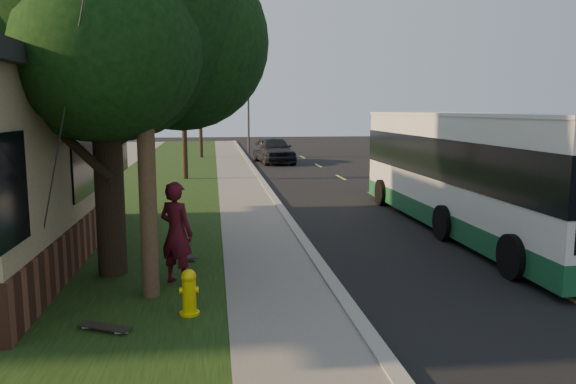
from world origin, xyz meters
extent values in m
plane|color=black|center=(0.00, 0.00, 0.00)|extent=(120.00, 120.00, 0.00)
cube|color=black|center=(4.00, 10.00, 0.01)|extent=(8.00, 80.00, 0.01)
cube|color=gray|center=(0.00, 10.00, 0.06)|extent=(0.25, 80.00, 0.12)
cube|color=slate|center=(-1.00, 10.00, 0.04)|extent=(2.00, 80.00, 0.08)
cube|color=black|center=(-4.50, 10.00, 0.04)|extent=(5.00, 80.00, 0.07)
cylinder|color=#DEC10B|center=(-2.60, 0.00, 0.35)|extent=(0.22, 0.22, 0.55)
sphere|color=#DEC10B|center=(-2.60, 0.00, 0.69)|extent=(0.24, 0.24, 0.24)
cylinder|color=#DEC10B|center=(-2.60, 0.00, 0.47)|extent=(0.30, 0.10, 0.10)
cylinder|color=#DEC10B|center=(-2.60, 0.00, 0.47)|extent=(0.10, 0.18, 0.10)
cylinder|color=#DEC10B|center=(-2.60, 0.00, 0.09)|extent=(0.32, 0.32, 0.04)
cylinder|color=#473321|center=(-3.30, 1.00, 4.57)|extent=(0.30, 0.30, 9.00)
cylinder|color=#2D2D30|center=(-4.20, -0.10, 3.80)|extent=(2.52, 3.21, 7.60)
cylinder|color=black|center=(-4.20, 2.50, 2.07)|extent=(0.56, 0.56, 4.00)
sphere|color=black|center=(-4.20, 2.50, 5.27)|extent=(5.20, 5.20, 5.20)
sphere|color=black|center=(-2.80, 3.10, 4.67)|extent=(3.60, 3.60, 3.60)
sphere|color=black|center=(-5.40, 2.10, 4.97)|extent=(3.80, 3.80, 3.80)
sphere|color=black|center=(-3.90, 1.20, 4.37)|extent=(3.20, 3.20, 3.20)
cylinder|color=black|center=(-3.50, 18.00, 1.72)|extent=(0.24, 0.24, 3.30)
cylinder|color=black|center=(-3.50, 18.00, 3.37)|extent=(1.38, 0.57, 2.01)
cylinder|color=black|center=(-3.50, 18.00, 3.37)|extent=(0.74, 1.21, 1.58)
cylinder|color=black|center=(-3.50, 18.00, 3.37)|extent=(0.65, 1.05, 1.95)
cylinder|color=black|center=(-3.50, 18.00, 3.37)|extent=(1.28, 0.53, 1.33)
cylinder|color=black|center=(-3.50, 18.00, 3.37)|extent=(0.75, 1.21, 1.70)
cylinder|color=black|center=(-3.00, 30.00, 1.58)|extent=(0.24, 0.24, 3.03)
cylinder|color=black|center=(-3.00, 30.00, 3.10)|extent=(1.38, 0.57, 2.01)
cylinder|color=black|center=(-3.00, 30.00, 3.10)|extent=(0.74, 1.21, 1.58)
cylinder|color=black|center=(-3.00, 30.00, 3.10)|extent=(0.65, 1.05, 1.95)
cylinder|color=black|center=(-3.00, 30.00, 3.10)|extent=(1.28, 0.53, 1.33)
cylinder|color=black|center=(-3.00, 30.00, 3.10)|extent=(0.75, 1.21, 1.70)
cylinder|color=#2D2D30|center=(0.50, 34.00, 2.75)|extent=(0.16, 0.16, 5.50)
imported|color=black|center=(0.50, 34.00, 4.50)|extent=(0.18, 0.22, 1.10)
cube|color=silver|center=(4.84, 5.61, 1.83)|extent=(2.47, 11.84, 2.66)
cube|color=#17532E|center=(4.84, 5.61, 0.44)|extent=(2.49, 11.86, 0.54)
cube|color=black|center=(4.84, 5.61, 2.02)|extent=(2.51, 11.88, 1.09)
cube|color=silver|center=(4.84, 5.61, 3.18)|extent=(2.52, 11.89, 0.08)
cylinder|color=black|center=(3.61, 1.27, 0.45)|extent=(0.28, 0.91, 0.91)
cylinder|color=black|center=(3.61, 4.62, 0.45)|extent=(0.28, 0.91, 0.91)
cylinder|color=black|center=(6.07, 4.62, 0.45)|extent=(0.28, 0.91, 0.91)
cylinder|color=black|center=(3.61, 9.95, 0.45)|extent=(0.28, 0.91, 0.91)
cylinder|color=black|center=(6.07, 9.95, 0.45)|extent=(0.28, 0.91, 0.91)
imported|color=#470E19|center=(-2.89, 1.69, 1.03)|extent=(0.84, 0.78, 1.93)
cube|color=black|center=(-2.79, 3.53, 0.14)|extent=(0.47, 0.87, 0.02)
cylinder|color=silver|center=(-2.69, 3.25, 0.10)|extent=(0.20, 0.11, 0.05)
cylinder|color=silver|center=(-2.88, 3.81, 0.10)|extent=(0.20, 0.11, 0.05)
cube|color=black|center=(-3.81, -0.53, 0.14)|extent=(0.83, 0.57, 0.02)
cylinder|color=silver|center=(-3.55, -0.67, 0.10)|extent=(0.13, 0.19, 0.05)
cylinder|color=silver|center=(-4.07, -0.40, 0.10)|extent=(0.13, 0.19, 0.05)
imported|color=black|center=(1.54, 25.98, 0.83)|extent=(2.57, 5.10, 1.67)
camera|label=1|loc=(-2.17, -8.70, 3.30)|focal=35.00mm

